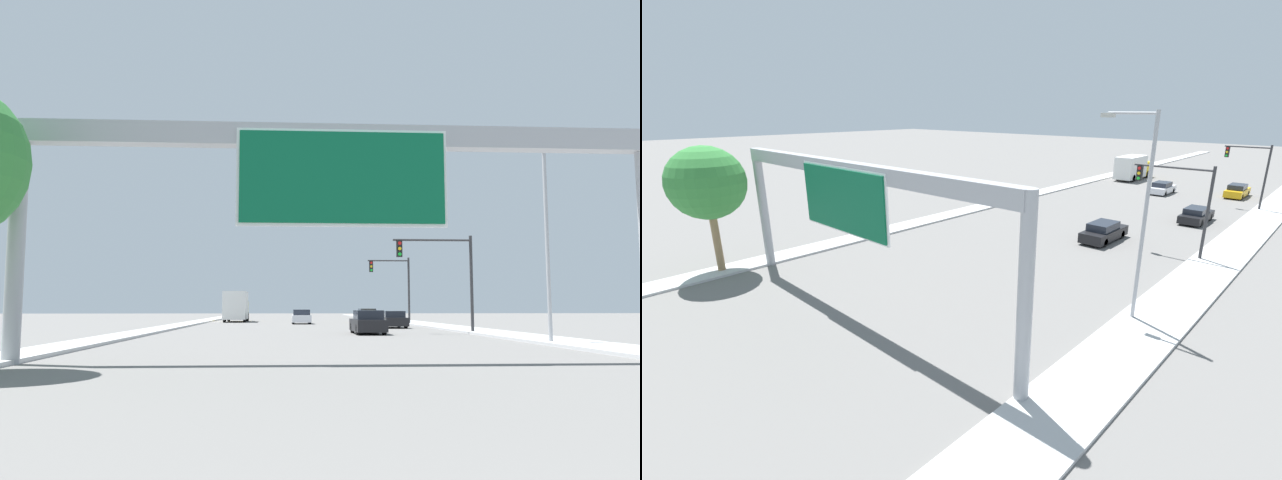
{
  "view_description": "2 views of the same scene",
  "coord_description": "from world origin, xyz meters",
  "views": [
    {
      "loc": [
        -1.83,
        -1.36,
        1.73
      ],
      "look_at": [
        0.0,
        29.48,
        5.02
      ],
      "focal_mm": 35.0,
      "sensor_mm": 36.0,
      "label": 1
    },
    {
      "loc": [
        17.09,
        7.41,
        9.75
      ],
      "look_at": [
        0.23,
        25.38,
        2.14
      ],
      "focal_mm": 24.0,
      "sensor_mm": 36.0,
      "label": 2
    }
  ],
  "objects": [
    {
      "name": "sidewalk_right",
      "position": [
        11.25,
        60.0,
        0.07
      ],
      "size": [
        3.0,
        120.0,
        0.15
      ],
      "color": "#BABABA",
      "rests_on": "ground"
    },
    {
      "name": "car_near_right",
      "position": [
        0.0,
        60.51,
        0.66
      ],
      "size": [
        1.83,
        4.42,
        1.4
      ],
      "color": "silver",
      "rests_on": "ground"
    },
    {
      "name": "car_mid_left",
      "position": [
        7.0,
        64.25,
        0.7
      ],
      "size": [
        1.79,
        4.79,
        1.48
      ],
      "color": "gold",
      "rests_on": "ground"
    },
    {
      "name": "car_near_center",
      "position": [
        3.5,
        37.77,
        0.7
      ],
      "size": [
        1.83,
        4.73,
        1.48
      ],
      "color": "black",
      "rests_on": "ground"
    },
    {
      "name": "traffic_light_mid_block",
      "position": [
        9.01,
        58.0,
        4.28
      ],
      "size": [
        4.05,
        0.32,
        6.4
      ],
      "color": "#2D2D30",
      "rests_on": "ground"
    },
    {
      "name": "palm_tree_foreground",
      "position": [
        -10.81,
        15.31,
        5.55
      ],
      "size": [
        4.32,
        4.32,
        7.74
      ],
      "color": "#8C704C",
      "rests_on": "ground"
    },
    {
      "name": "truck_box_primary",
      "position": [
        -7.0,
        68.66,
        1.69
      ],
      "size": [
        2.44,
        7.92,
        3.34
      ],
      "color": "yellow",
      "rests_on": "ground"
    },
    {
      "name": "traffic_light_near_intersection",
      "position": [
        8.6,
        38.0,
        4.28
      ],
      "size": [
        5.16,
        0.32,
        6.26
      ],
      "color": "#2D2D30",
      "rests_on": "ground"
    },
    {
      "name": "median_strip_left",
      "position": [
        -10.75,
        60.0,
        0.07
      ],
      "size": [
        2.0,
        120.0,
        0.15
      ],
      "color": "#BABABA",
      "rests_on": "ground"
    },
    {
      "name": "car_far_center",
      "position": [
        7.0,
        48.72,
        0.65
      ],
      "size": [
        1.8,
        4.7,
        1.35
      ],
      "color": "black",
      "rests_on": "ground"
    },
    {
      "name": "sign_gantry",
      "position": [
        0.0,
        17.91,
        5.92
      ],
      "size": [
        20.43,
        0.73,
        7.46
      ],
      "color": "#9EA0A5",
      "rests_on": "ground"
    },
    {
      "name": "street_lamp_right",
      "position": [
        10.07,
        26.59,
        5.65
      ],
      "size": [
        2.58,
        0.28,
        9.71
      ],
      "color": "#9EA0A5",
      "rests_on": "ground"
    }
  ]
}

